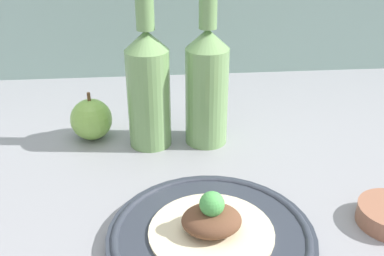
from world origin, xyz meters
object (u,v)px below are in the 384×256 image
Objects in this scene: plated_food at (211,223)px; cider_bottle_right at (207,84)px; plate at (211,236)px; cider_bottle_left at (148,86)px; apple at (91,119)px.

plated_food is 28.69cm from cider_bottle_right.
cider_bottle_right reaches higher than plate.
cider_bottle_left is 1.00× the size of cider_bottle_right.
plated_food is at bearing -95.37° from cider_bottle_right.
cider_bottle_right is at bearing 84.63° from plated_food.
cider_bottle_left is (-7.48, 27.47, 7.88)cm from plated_food.
apple is at bearing 120.79° from plate.
cider_bottle_right is at bearing -8.15° from apple.
plate is 30.21cm from cider_bottle_left.
plate is at bearing -74.78° from cider_bottle_left.
cider_bottle_right is 22.19cm from apple.
plate is 29.38cm from cider_bottle_right.
apple is at bearing 120.79° from plated_food.
plated_food is at bearing 90.00° from plate.
plated_food is 0.58× the size of cider_bottle_right.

